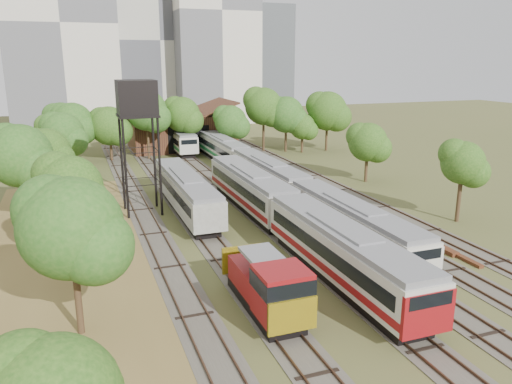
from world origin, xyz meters
name	(u,v)px	position (x,y,z in m)	size (l,w,h in m)	color
ground	(408,307)	(0.00, 0.00, 0.00)	(240.00, 240.00, 0.00)	#475123
dry_grass_patch	(80,296)	(-18.00, 8.00, 0.02)	(14.00, 60.00, 0.04)	brown
tracks	(252,199)	(-0.67, 25.00, 0.04)	(24.60, 80.00, 0.19)	#4C473D
railcar_red_set	(287,215)	(-2.00, 13.08, 1.99)	(3.04, 34.58, 3.75)	black
railcar_green_set	(268,176)	(2.00, 27.23, 1.80)	(2.76, 52.07, 3.41)	black
railcar_rear	(178,139)	(-2.00, 55.94, 1.84)	(2.82, 16.08, 3.48)	black
shunter_locomotive	(270,288)	(-8.00, 1.81, 1.70)	(2.71, 8.10, 3.55)	black
old_grey_coach	(186,192)	(-8.00, 23.22, 1.93)	(2.86, 18.00, 3.53)	black
water_tower	(137,102)	(-11.90, 24.31, 10.34)	(3.55, 3.55, 12.25)	black
rail_pile_near	(414,234)	(8.00, 9.95, 0.16)	(0.65, 9.80, 0.33)	#5C2F1A
rail_pile_far	(447,250)	(8.20, 6.27, 0.11)	(0.44, 6.97, 0.23)	#5C2F1A
maintenance_shed	(181,130)	(-1.00, 57.98, 2.91)	(16.45, 11.55, 7.58)	#3D1E16
tree_band_left	(54,151)	(-19.44, 30.16, 5.38)	(9.13, 76.04, 8.82)	#382616
tree_band_far	(210,115)	(1.71, 50.11, 6.01)	(43.29, 9.97, 9.87)	#382616
tree_band_right	(360,140)	(14.73, 29.45, 4.66)	(5.53, 39.62, 7.23)	#382616
tower_left	(60,25)	(-18.00, 95.00, 21.00)	(22.00, 16.00, 42.00)	beige
tower_centre	(154,41)	(2.00, 100.00, 18.00)	(20.00, 18.00, 36.00)	#B0ADA0
tower_right	(212,13)	(14.00, 92.00, 24.00)	(18.00, 16.00, 48.00)	beige
tower_far_right	(266,59)	(34.00, 110.00, 14.00)	(12.00, 12.00, 28.00)	#474B4F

